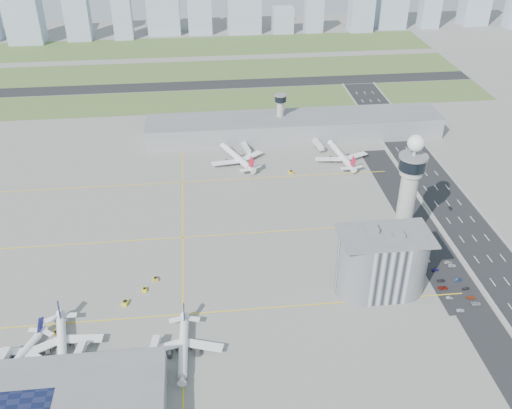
{
  "coord_description": "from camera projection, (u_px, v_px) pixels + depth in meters",
  "views": [
    {
      "loc": [
        -28.5,
        -222.43,
        176.51
      ],
      "look_at": [
        0.0,
        35.0,
        15.0
      ],
      "focal_mm": 40.0,
      "sensor_mm": 36.0,
      "label": 1
    }
  ],
  "objects": [
    {
      "name": "jet_bridge_far_1",
      "position": [
        315.0,
        142.0,
        398.32
      ],
      "size": [
        5.39,
        14.31,
        5.7
      ],
      "primitive_type": null,
      "rotation": [
        0.0,
        0.0,
        -1.4
      ],
      "color": "silver",
      "rests_on": "ground"
    },
    {
      "name": "skyline_bldg_10",
      "position": [
        283.0,
        20.0,
        640.48
      ],
      "size": [
        23.01,
        18.41,
        27.75
      ],
      "primitive_type": "cube",
      "color": "#9EADC1",
      "rests_on": "ground"
    },
    {
      "name": "tug_3",
      "position": [
        155.0,
        279.0,
        274.48
      ],
      "size": [
        2.93,
        3.55,
        1.78
      ],
      "primitive_type": null,
      "rotation": [
        0.0,
        0.0,
        0.3
      ],
      "color": "gold",
      "rests_on": "ground"
    },
    {
      "name": "car_lot_10",
      "position": [
        452.0,
        265.0,
        283.76
      ],
      "size": [
        4.02,
        1.99,
        1.09
      ],
      "primitive_type": "imported",
      "rotation": [
        0.0,
        0.0,
        1.53
      ],
      "color": "#BDBCC1",
      "rests_on": "ground"
    },
    {
      "name": "grass_strip_2",
      "position": [
        201.0,
        46.0,
        602.25
      ],
      "size": [
        480.0,
        70.0,
        0.08
      ],
      "primitive_type": "cube",
      "color": "#42622E",
      "rests_on": "ground"
    },
    {
      "name": "skyline_bldg_11",
      "position": [
        314.0,
        14.0,
        640.49
      ],
      "size": [
        20.22,
        16.18,
        38.97
      ],
      "primitive_type": "cube",
      "color": "#9EADC1",
      "rests_on": "ground"
    },
    {
      "name": "car_lot_3",
      "position": [
        441.0,
        281.0,
        273.84
      ],
      "size": [
        3.93,
        1.81,
        1.11
      ],
      "primitive_type": "imported",
      "rotation": [
        0.0,
        0.0,
        1.64
      ],
      "color": "#25242B",
      "rests_on": "ground"
    },
    {
      "name": "car_lot_5",
      "position": [
        427.0,
        261.0,
        286.82
      ],
      "size": [
        3.81,
        1.56,
        1.23
      ],
      "primitive_type": "imported",
      "rotation": [
        0.0,
        0.0,
        1.5
      ],
      "color": "white",
      "rests_on": "ground"
    },
    {
      "name": "ground",
      "position": [
        264.0,
        267.0,
        283.65
      ],
      "size": [
        1000.0,
        1000.0,
        0.0
      ],
      "primitive_type": "plane",
      "color": "gray"
    },
    {
      "name": "skyline_bldg_4",
      "position": [
        23.0,
        14.0,
        598.76
      ],
      "size": [
        35.81,
        28.65,
        60.36
      ],
      "primitive_type": "cube",
      "color": "#9EADC1",
      "rests_on": "ground"
    },
    {
      "name": "car_lot_11",
      "position": [
        448.0,
        262.0,
        285.87
      ],
      "size": [
        4.42,
        1.89,
        1.27
      ],
      "primitive_type": "imported",
      "rotation": [
        0.0,
        0.0,
        1.55
      ],
      "color": "#A9A9A9",
      "rests_on": "ground"
    },
    {
      "name": "airplane_near_a",
      "position": [
        19.0,
        353.0,
        228.62
      ],
      "size": [
        40.19,
        42.94,
        9.61
      ],
      "primitive_type": null,
      "rotation": [
        0.0,
        0.0,
        -1.97
      ],
      "color": "white",
      "rests_on": "ground"
    },
    {
      "name": "tug_2",
      "position": [
        125.0,
        302.0,
        259.96
      ],
      "size": [
        3.35,
        4.08,
        2.05
      ],
      "primitive_type": null,
      "rotation": [
        0.0,
        0.0,
        2.85
      ],
      "color": "yellow",
      "rests_on": "ground"
    },
    {
      "name": "car_hw_2",
      "position": [
        419.0,
        148.0,
        395.6
      ],
      "size": [
        2.48,
        4.21,
        1.1
      ],
      "primitive_type": "imported",
      "rotation": [
        0.0,
        0.0,
        -0.17
      ],
      "color": "navy",
      "rests_on": "ground"
    },
    {
      "name": "tug_4",
      "position": [
        247.0,
        161.0,
        378.56
      ],
      "size": [
        3.69,
        3.44,
        1.77
      ],
      "primitive_type": null,
      "rotation": [
        0.0,
        0.0,
        2.17
      ],
      "color": "yellow",
      "rests_on": "ground"
    },
    {
      "name": "admin_building",
      "position": [
        382.0,
        262.0,
        261.86
      ],
      "size": [
        42.0,
        24.0,
        33.5
      ],
      "color": "#B2B2B7",
      "rests_on": "ground"
    },
    {
      "name": "parking_lot",
      "position": [
        451.0,
        283.0,
        273.29
      ],
      "size": [
        20.0,
        44.0,
        0.1
      ],
      "primitive_type": "cube",
      "color": "black",
      "rests_on": "ground"
    },
    {
      "name": "jet_bridge_near_1",
      "position": [
        72.0,
        372.0,
        222.95
      ],
      "size": [
        5.39,
        14.31,
        5.7
      ],
      "primitive_type": null,
      "rotation": [
        0.0,
        0.0,
        1.4
      ],
      "color": "silver",
      "rests_on": "ground"
    },
    {
      "name": "airplane_near_b",
      "position": [
        61.0,
        341.0,
        233.41
      ],
      "size": [
        41.01,
        45.68,
        11.14
      ],
      "primitive_type": null,
      "rotation": [
        0.0,
        0.0,
        -1.37
      ],
      "color": "white",
      "rests_on": "ground"
    },
    {
      "name": "car_lot_6",
      "position": [
        476.0,
        303.0,
        259.89
      ],
      "size": [
        4.61,
        2.36,
        1.25
      ],
      "primitive_type": "imported",
      "rotation": [
        0.0,
        0.0,
        1.51
      ],
      "color": "#9597A0",
      "rests_on": "ground"
    },
    {
      "name": "landside_road",
      "position": [
        445.0,
        267.0,
        283.6
      ],
      "size": [
        18.0,
        260.0,
        0.08
      ],
      "primitive_type": "cube",
      "color": "black",
      "rests_on": "ground"
    },
    {
      "name": "runway",
      "position": [
        205.0,
        85.0,
        502.72
      ],
      "size": [
        480.0,
        22.0,
        0.1
      ],
      "primitive_type": "cube",
      "color": "black",
      "rests_on": "ground"
    },
    {
      "name": "airplane_far_b",
      "position": [
        341.0,
        152.0,
        378.16
      ],
      "size": [
        42.57,
        48.07,
        12.12
      ],
      "primitive_type": null,
      "rotation": [
        0.0,
        0.0,
        1.71
      ],
      "color": "white",
      "rests_on": "ground"
    },
    {
      "name": "car_lot_4",
      "position": [
        435.0,
        270.0,
        280.75
      ],
      "size": [
        3.76,
        1.75,
        1.25
      ],
      "primitive_type": "imported",
      "rotation": [
        0.0,
        0.0,
        1.65
      ],
      "color": "navy",
      "rests_on": "ground"
    },
    {
      "name": "grass_strip_1",
      "position": [
        204.0,
        71.0,
        534.78
      ],
      "size": [
        480.0,
        60.0,
        0.08
      ],
      "primitive_type": "cube",
      "color": "#465E2C",
      "rests_on": "ground"
    },
    {
      "name": "secondary_tower",
      "position": [
        280.0,
        112.0,
        403.01
      ],
      "size": [
        8.6,
        8.6,
        31.9
      ],
      "color": "#ADAAA5",
      "rests_on": "ground"
    },
    {
      "name": "jet_bridge_near_2",
      "position": [
        150.0,
        365.0,
        225.75
      ],
      "size": [
        5.39,
        14.31,
        5.7
      ],
      "primitive_type": null,
      "rotation": [
        0.0,
        0.0,
        1.4
      ],
      "color": "silver",
      "rests_on": "ground"
    },
    {
      "name": "skyline_bldg_6",
      "position": [
        123.0,
        18.0,
        614.56
      ],
      "size": [
        20.04,
        16.03,
        45.2
      ],
      "primitive_type": "cube",
      "color": "#9EADC1",
      "rests_on": "ground"
    },
    {
      "name": "barrier_right",
      "position": [
        510.0,
        249.0,
        295.38
      ],
      "size": [
        0.6,
        500.0,
        1.2
      ],
      "primitive_type": "cube",
      "color": "#9E9E99",
      "rests_on": "ground"
    },
    {
      "name": "taxiway_line_v",
      "position": [
        183.0,
        237.0,
        305.22
      ],
      "size": [
        0.6,
        260.0,
        0.01
      ],
      "primitive_type": "cube",
      "color": "yellow",
      "rests_on": "ground"
    },
    {
      "name": "barrier_left",
      "position": [
        459.0,
        253.0,
        292.76
      ],
      "size": [
        0.6,
        500.0,
        1.2
      ],
      "primitive_type": "cube",
      "color": "#9E9E99",
      "rests_on": "ground"
    },
    {
      "name": "skyline_bldg_12",
      "position": [
        361.0,
        10.0,
        641.69
      ],
      "size": [
        26.14,
        20.92,
        46.89
      ],
      "primitive_type": "cube",
      "color": "#9EADC1",
      "rests_on": "ground"
    },
    {
      "name": "airplane_far_a",
      "position": [
        237.0,
        154.0,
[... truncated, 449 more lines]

